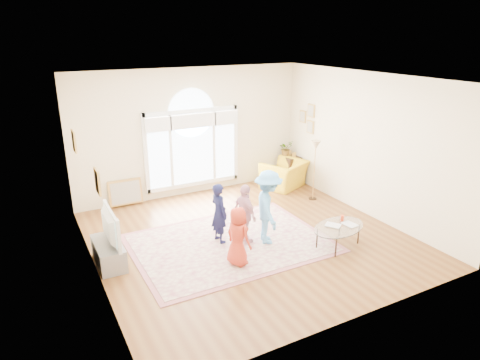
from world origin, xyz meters
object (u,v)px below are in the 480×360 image
tv_console (109,253)px  coffee_table (339,227)px  television (106,227)px  armchair (284,174)px  area_rug (230,243)px

tv_console → coffee_table: coffee_table is taller
television → armchair: size_ratio=0.99×
tv_console → armchair: size_ratio=0.91×
armchair → coffee_table: bearing=49.7°
area_rug → television: 2.42m
area_rug → armchair: size_ratio=3.26×
television → coffee_table: 4.36m
television → coffee_table: size_ratio=0.80×
coffee_table → area_rug: bearing=133.7°
area_rug → television: television is taller
tv_console → television: size_ratio=0.92×
television → armchair: 5.41m
television → coffee_table: (4.11, -1.42, -0.33)m
area_rug → tv_console: size_ratio=3.60×
area_rug → armchair: armchair is taller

